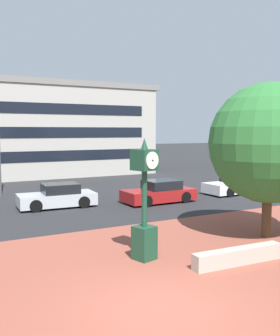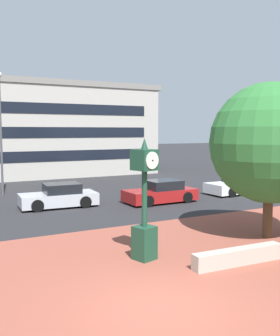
{
  "view_description": "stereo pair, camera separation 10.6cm",
  "coord_description": "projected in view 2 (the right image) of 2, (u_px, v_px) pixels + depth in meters",
  "views": [
    {
      "loc": [
        -4.49,
        -7.25,
        4.1
      ],
      "look_at": [
        1.12,
        3.13,
        2.96
      ],
      "focal_mm": 40.97,
      "sensor_mm": 36.0,
      "label": 1
    },
    {
      "loc": [
        -4.4,
        -7.3,
        4.1
      ],
      "look_at": [
        1.12,
        3.13,
        2.96
      ],
      "focal_mm": 40.97,
      "sensor_mm": 36.0,
      "label": 2
    }
  ],
  "objects": [
    {
      "name": "plaza_brick_paving",
      "position": [
        128.0,
        283.0,
        10.38
      ],
      "size": [
        44.0,
        11.45,
        0.01
      ],
      "primitive_type": "cube",
      "color": "brown",
      "rests_on": "ground"
    },
    {
      "name": "plaza_tree",
      "position": [
        272.0,
        145.0,
        14.75
      ],
      "size": [
        4.93,
        4.59,
        5.95
      ],
      "color": "#4C3823",
      "rests_on": "ground"
    },
    {
      "name": "street_lamp_post",
      "position": [
        0.0,
        122.0,
        23.91
      ],
      "size": [
        0.36,
        0.36,
        7.75
      ],
      "color": "#4C4C51",
      "rests_on": "ground"
    },
    {
      "name": "street_clock",
      "position": [
        144.0,
        206.0,
        12.14
      ],
      "size": [
        0.81,
        0.84,
        3.89
      ],
      "rotation": [
        0.0,
        0.0,
        0.29
      ],
      "color": "#19422D",
      "rests_on": "ground"
    },
    {
      "name": "car_street_mid",
      "position": [
        239.0,
        185.0,
        25.25
      ],
      "size": [
        4.56,
        2.02,
        1.28
      ],
      "rotation": [
        0.0,
        0.0,
        1.59
      ],
      "color": "silver",
      "rests_on": "ground"
    },
    {
      "name": "car_street_far",
      "position": [
        161.0,
        193.0,
        22.09
      ],
      "size": [
        4.19,
        2.0,
        1.28
      ],
      "rotation": [
        0.0,
        0.0,
        1.59
      ],
      "color": "maroon",
      "rests_on": "ground"
    },
    {
      "name": "planter_wall",
      "position": [
        238.0,
        256.0,
        11.81
      ],
      "size": [
        3.22,
        0.56,
        0.5
      ],
      "primitive_type": "cube",
      "rotation": [
        0.0,
        0.0,
        -0.05
      ],
      "color": "#ADA393",
      "rests_on": "ground"
    },
    {
      "name": "car_street_distant",
      "position": [
        59.0,
        197.0,
        20.73
      ],
      "size": [
        4.16,
        2.05,
        1.28
      ],
      "rotation": [
        0.0,
        0.0,
        1.52
      ],
      "color": "#B7BABF",
      "rests_on": "ground"
    },
    {
      "name": "ground_plane",
      "position": [
        160.0,
        309.0,
        8.86
      ],
      "size": [
        200.0,
        200.0,
        0.0
      ],
      "primitive_type": "plane",
      "color": "#262628"
    }
  ]
}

